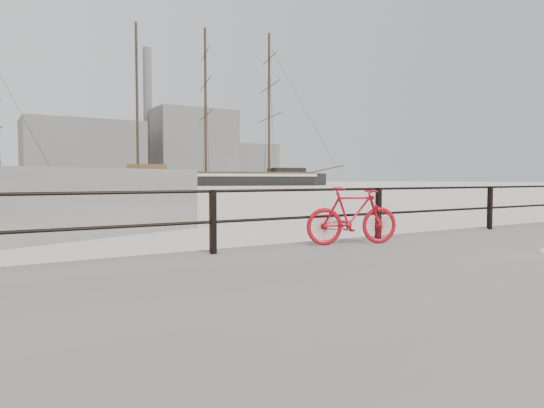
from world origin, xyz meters
TOP-DOWN VIEW (x-y plane):
  - ground at (0.00, 0.00)m, footprint 400.00×400.00m
  - guardrail at (0.00, -0.15)m, footprint 28.00×0.10m
  - bicycle at (-0.93, -0.46)m, footprint 1.70×0.76m
  - barque_black at (35.94, 89.76)m, footprint 65.50×36.72m
  - industrial_west at (20.00, 140.00)m, footprint 32.00×18.00m
  - industrial_mid at (55.00, 145.00)m, footprint 26.00×20.00m
  - industrial_east at (78.00, 150.00)m, footprint 20.00×16.00m
  - smokestack at (42.00, 150.00)m, footprint 2.80×2.80m

SIDE VIEW (x-z plane):
  - ground at x=0.00m, z-range 0.00..0.00m
  - barque_black at x=35.94m, z-range -17.55..17.55m
  - guardrail at x=0.00m, z-range 0.35..1.35m
  - bicycle at x=-0.93m, z-range 0.35..1.38m
  - industrial_east at x=78.00m, z-range 0.00..14.00m
  - industrial_west at x=20.00m, z-range 0.00..18.00m
  - industrial_mid at x=55.00m, z-range 0.00..24.00m
  - smokestack at x=42.00m, z-range 0.00..44.00m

